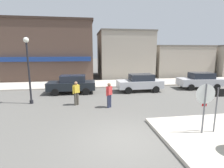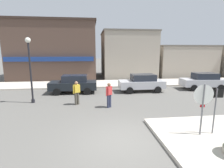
{
  "view_description": "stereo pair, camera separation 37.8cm",
  "coord_description": "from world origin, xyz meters",
  "px_view_note": "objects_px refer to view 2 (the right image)",
  "views": [
    {
      "loc": [
        -1.55,
        -6.45,
        3.59
      ],
      "look_at": [
        0.16,
        4.5,
        1.5
      ],
      "focal_mm": 28.0,
      "sensor_mm": 36.0,
      "label": 1
    },
    {
      "loc": [
        -1.18,
        -6.5,
        3.59
      ],
      "look_at": [
        0.16,
        4.5,
        1.5
      ],
      "focal_mm": 28.0,
      "sensor_mm": 36.0,
      "label": 2
    }
  ],
  "objects_px": {
    "parked_car_nearest": "(74,84)",
    "parked_car_third": "(203,81)",
    "one_way_sign": "(215,107)",
    "pedestrian_crossing_near": "(109,94)",
    "pedestrian_crossing_far": "(77,92)",
    "stop_sign": "(203,103)",
    "lamp_post": "(30,61)",
    "parked_car_second": "(142,83)"
  },
  "relations": [
    {
      "from": "lamp_post",
      "to": "stop_sign",
      "type": "bearing_deg",
      "value": -35.61
    },
    {
      "from": "lamp_post",
      "to": "pedestrian_crossing_far",
      "type": "bearing_deg",
      "value": -14.88
    },
    {
      "from": "parked_car_second",
      "to": "pedestrian_crossing_near",
      "type": "height_order",
      "value": "pedestrian_crossing_near"
    },
    {
      "from": "lamp_post",
      "to": "pedestrian_crossing_far",
      "type": "xyz_separation_m",
      "value": [
        3.12,
        -0.83,
        -2.09
      ]
    },
    {
      "from": "stop_sign",
      "to": "pedestrian_crossing_far",
      "type": "relative_size",
      "value": 1.43
    },
    {
      "from": "pedestrian_crossing_near",
      "to": "pedestrian_crossing_far",
      "type": "relative_size",
      "value": 1.0
    },
    {
      "from": "parked_car_second",
      "to": "parked_car_third",
      "type": "relative_size",
      "value": 0.97
    },
    {
      "from": "one_way_sign",
      "to": "stop_sign",
      "type": "bearing_deg",
      "value": -176.27
    },
    {
      "from": "pedestrian_crossing_near",
      "to": "parked_car_second",
      "type": "bearing_deg",
      "value": 51.08
    },
    {
      "from": "lamp_post",
      "to": "parked_car_third",
      "type": "height_order",
      "value": "lamp_post"
    },
    {
      "from": "lamp_post",
      "to": "parked_car_third",
      "type": "distance_m",
      "value": 15.11
    },
    {
      "from": "one_way_sign",
      "to": "pedestrian_crossing_near",
      "type": "xyz_separation_m",
      "value": [
        -3.96,
        4.42,
        -0.46
      ]
    },
    {
      "from": "parked_car_second",
      "to": "pedestrian_crossing_far",
      "type": "height_order",
      "value": "pedestrian_crossing_far"
    },
    {
      "from": "one_way_sign",
      "to": "pedestrian_crossing_far",
      "type": "height_order",
      "value": "one_way_sign"
    },
    {
      "from": "parked_car_third",
      "to": "pedestrian_crossing_near",
      "type": "height_order",
      "value": "pedestrian_crossing_near"
    },
    {
      "from": "parked_car_second",
      "to": "pedestrian_crossing_far",
      "type": "bearing_deg",
      "value": -148.79
    },
    {
      "from": "parked_car_third",
      "to": "pedestrian_crossing_near",
      "type": "bearing_deg",
      "value": -155.11
    },
    {
      "from": "parked_car_nearest",
      "to": "pedestrian_crossing_far",
      "type": "height_order",
      "value": "pedestrian_crossing_far"
    },
    {
      "from": "lamp_post",
      "to": "parked_car_third",
      "type": "bearing_deg",
      "value": 10.4
    },
    {
      "from": "parked_car_nearest",
      "to": "pedestrian_crossing_far",
      "type": "xyz_separation_m",
      "value": [
        0.52,
        -3.52,
        0.06
      ]
    },
    {
      "from": "one_way_sign",
      "to": "parked_car_nearest",
      "type": "height_order",
      "value": "one_way_sign"
    },
    {
      "from": "one_way_sign",
      "to": "lamp_post",
      "type": "xyz_separation_m",
      "value": [
        -9.19,
        6.12,
        1.63
      ]
    },
    {
      "from": "pedestrian_crossing_far",
      "to": "lamp_post",
      "type": "bearing_deg",
      "value": 165.12
    },
    {
      "from": "stop_sign",
      "to": "one_way_sign",
      "type": "height_order",
      "value": "stop_sign"
    },
    {
      "from": "stop_sign",
      "to": "one_way_sign",
      "type": "bearing_deg",
      "value": 3.73
    },
    {
      "from": "lamp_post",
      "to": "pedestrian_crossing_near",
      "type": "distance_m",
      "value": 5.88
    },
    {
      "from": "pedestrian_crossing_near",
      "to": "pedestrian_crossing_far",
      "type": "xyz_separation_m",
      "value": [
        -2.11,
        0.87,
        0.0
      ]
    },
    {
      "from": "lamp_post",
      "to": "parked_car_nearest",
      "type": "bearing_deg",
      "value": 45.99
    },
    {
      "from": "lamp_post",
      "to": "pedestrian_crossing_far",
      "type": "distance_m",
      "value": 3.85
    },
    {
      "from": "pedestrian_crossing_near",
      "to": "one_way_sign",
      "type": "bearing_deg",
      "value": -48.14
    },
    {
      "from": "one_way_sign",
      "to": "pedestrian_crossing_near",
      "type": "relative_size",
      "value": 1.3
    },
    {
      "from": "parked_car_third",
      "to": "pedestrian_crossing_near",
      "type": "distance_m",
      "value": 10.45
    },
    {
      "from": "lamp_post",
      "to": "pedestrian_crossing_far",
      "type": "relative_size",
      "value": 2.82
    },
    {
      "from": "one_way_sign",
      "to": "parked_car_nearest",
      "type": "distance_m",
      "value": 11.02
    },
    {
      "from": "one_way_sign",
      "to": "pedestrian_crossing_far",
      "type": "relative_size",
      "value": 1.3
    },
    {
      "from": "parked_car_second",
      "to": "lamp_post",
      "type": "bearing_deg",
      "value": -163.82
    },
    {
      "from": "lamp_post",
      "to": "pedestrian_crossing_near",
      "type": "relative_size",
      "value": 2.82
    },
    {
      "from": "stop_sign",
      "to": "pedestrian_crossing_near",
      "type": "xyz_separation_m",
      "value": [
        -3.37,
        4.46,
        -0.65
      ]
    },
    {
      "from": "parked_car_second",
      "to": "pedestrian_crossing_far",
      "type": "relative_size",
      "value": 2.49
    },
    {
      "from": "parked_car_third",
      "to": "one_way_sign",
      "type": "bearing_deg",
      "value": -122.03
    },
    {
      "from": "one_way_sign",
      "to": "parked_car_third",
      "type": "bearing_deg",
      "value": 57.97
    },
    {
      "from": "parked_car_nearest",
      "to": "parked_car_third",
      "type": "distance_m",
      "value": 12.11
    }
  ]
}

